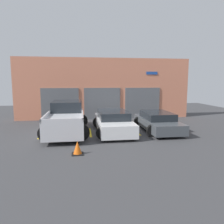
% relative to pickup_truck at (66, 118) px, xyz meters
% --- Properties ---
extents(ground_plane, '(28.00, 28.00, 0.00)m').
position_rel_pickup_truck_xyz_m(ground_plane, '(2.69, 1.18, -0.81)').
color(ground_plane, '#3D3D3F').
extents(shophouse_building, '(13.58, 0.68, 4.71)m').
position_rel_pickup_truck_xyz_m(shophouse_building, '(2.69, 4.46, 1.50)').
color(shophouse_building, '#D17A5B').
rests_on(shophouse_building, ground).
extents(pickup_truck, '(2.52, 5.23, 1.72)m').
position_rel_pickup_truck_xyz_m(pickup_truck, '(0.00, 0.00, 0.00)').
color(pickup_truck, silver).
rests_on(pickup_truck, ground).
extents(sedan_white, '(2.23, 4.74, 1.23)m').
position_rel_pickup_truck_xyz_m(sedan_white, '(2.69, -0.27, -0.23)').
color(sedan_white, white).
rests_on(sedan_white, ground).
extents(sedan_side, '(2.18, 4.42, 1.10)m').
position_rel_pickup_truck_xyz_m(sedan_side, '(5.39, -0.27, -0.28)').
color(sedan_side, '#474C51').
rests_on(sedan_side, ground).
extents(parking_stripe_far_left, '(0.12, 2.20, 0.01)m').
position_rel_pickup_truck_xyz_m(parking_stripe_far_left, '(-1.35, -0.30, -0.81)').
color(parking_stripe_far_left, gold).
rests_on(parking_stripe_far_left, ground).
extents(parking_stripe_left, '(0.12, 2.20, 0.01)m').
position_rel_pickup_truck_xyz_m(parking_stripe_left, '(1.35, -0.30, -0.81)').
color(parking_stripe_left, gold).
rests_on(parking_stripe_left, ground).
extents(parking_stripe_centre, '(0.12, 2.20, 0.01)m').
position_rel_pickup_truck_xyz_m(parking_stripe_centre, '(4.04, -0.30, -0.81)').
color(parking_stripe_centre, gold).
rests_on(parking_stripe_centre, ground).
extents(parking_stripe_right, '(0.12, 2.20, 0.01)m').
position_rel_pickup_truck_xyz_m(parking_stripe_right, '(6.74, -0.30, -0.81)').
color(parking_stripe_right, gold).
rests_on(parking_stripe_right, ground).
extents(traffic_cone, '(0.47, 0.47, 0.55)m').
position_rel_pickup_truck_xyz_m(traffic_cone, '(0.68, -4.02, -0.56)').
color(traffic_cone, black).
rests_on(traffic_cone, ground).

